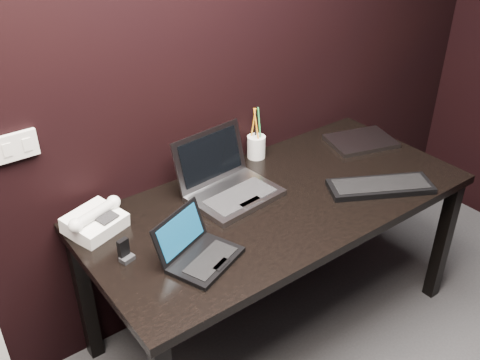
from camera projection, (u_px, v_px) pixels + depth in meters
wall_back at (163, 62)px, 2.14m from camera, size 4.00×0.00×4.00m
wall_switch at (16, 146)px, 1.90m from camera, size 0.15×0.02×0.10m
desk at (279, 213)px, 2.35m from camera, size 1.70×0.80×0.74m
netbook at (198, 252)px, 1.94m from camera, size 0.33×0.31×0.17m
silver_laptop at (228, 185)px, 2.31m from camera, size 0.40×0.37×0.25m
ext_keyboard at (380, 186)px, 2.36m from camera, size 0.48×0.36×0.03m
closed_laptop at (361, 141)px, 2.74m from camera, size 0.38×0.32×0.02m
desk_phone at (95, 221)px, 2.09m from camera, size 0.26×0.24×0.12m
mobile_phone at (125, 252)px, 1.94m from camera, size 0.06×0.05×0.09m
pen_cup at (256, 146)px, 2.59m from camera, size 0.11×0.11×0.26m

